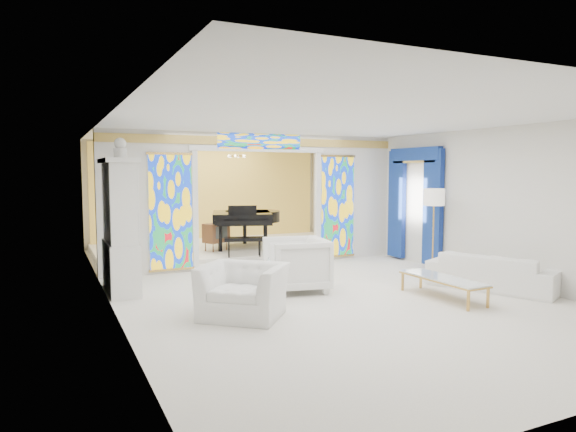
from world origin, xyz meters
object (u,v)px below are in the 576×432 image
coffee_table (443,279)px  sofa (492,271)px  china_cabinet (120,227)px  armchair_right (296,264)px  armchair_left (243,291)px  tv_console (216,233)px  grand_piano (247,218)px

coffee_table → sofa: bearing=7.1°
china_cabinet → armchair_right: (2.86, -1.28, -0.68)m
armchair_left → armchair_right: 1.83m
china_cabinet → sofa: size_ratio=1.21×
china_cabinet → coffee_table: 5.68m
sofa → china_cabinet: bearing=42.0°
sofa → coffee_table: bearing=72.6°
armchair_left → coffee_table: bearing=32.7°
sofa → tv_console: 6.52m
china_cabinet → grand_piano: size_ratio=0.93×
china_cabinet → armchair_left: china_cabinet is taller
grand_piano → tv_console: grand_piano is taller
china_cabinet → sofa: china_cabinet is taller
armchair_right → tv_console: 4.06m
china_cabinet → armchair_left: bearing=-59.6°
armchair_left → grand_piano: grand_piano is taller
armchair_left → tv_console: 5.33m
armchair_left → sofa: 4.76m
armchair_right → sofa: size_ratio=0.48×
sofa → armchair_right: bearing=42.5°
armchair_right → grand_piano: grand_piano is taller
china_cabinet → sofa: bearing=-23.6°
armchair_right → tv_console: size_ratio=1.53×
china_cabinet → armchair_right: size_ratio=2.55×
sofa → coffee_table: 1.33m
china_cabinet → sofa: (6.17, -2.69, -0.84)m
armchair_left → grand_piano: bearing=108.7°
armchair_left → sofa: (4.75, -0.27, -0.06)m
china_cabinet → tv_console: (2.63, 2.77, -0.55)m
armchair_left → grand_piano: 5.98m
china_cabinet → grand_piano: china_cabinet is taller
coffee_table → tv_console: bearing=111.5°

